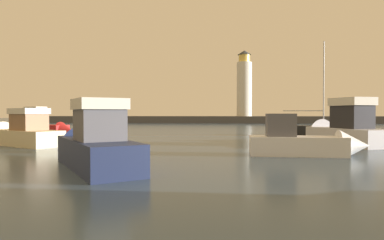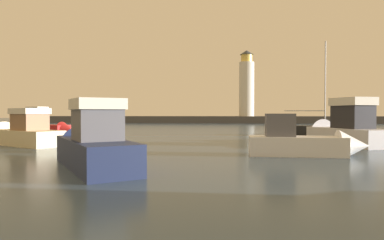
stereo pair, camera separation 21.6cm
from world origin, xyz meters
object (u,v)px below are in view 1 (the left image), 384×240
motorboat_2 (311,143)px  motorboat_5 (46,127)px  lighthouse (244,85)px  motorboat_0 (91,145)px  motorboat_3 (17,133)px  motorboat_1 (338,130)px  sailboat_moored (316,130)px

motorboat_2 → motorboat_5: (-21.09, 13.26, 0.18)m
lighthouse → motorboat_2: 58.42m
lighthouse → motorboat_2: size_ratio=2.40×
motorboat_0 → motorboat_5: (-11.03, 17.34, -0.03)m
motorboat_3 → lighthouse: bearing=69.5°
motorboat_1 → motorboat_3: bearing=-173.8°
motorboat_0 → motorboat_1: bearing=39.0°
sailboat_moored → motorboat_2: bearing=-106.6°
motorboat_0 → lighthouse: bearing=79.8°
motorboat_0 → sailboat_moored: sailboat_moored is taller
motorboat_1 → motorboat_5: size_ratio=1.23×
motorboat_1 → motorboat_3: 22.71m
motorboat_1 → sailboat_moored: (1.04, 9.07, -0.48)m
motorboat_2 → motorboat_3: (-18.77, 4.71, 0.13)m
lighthouse → sailboat_moored: lighthouse is taller
motorboat_3 → motorboat_1: bearing=6.2°
lighthouse → motorboat_3: lighthouse is taller
motorboat_2 → sailboat_moored: 16.94m
motorboat_2 → motorboat_5: bearing=147.8°
motorboat_1 → sailboat_moored: 9.15m
motorboat_5 → sailboat_moored: bearing=6.5°
motorboat_5 → motorboat_3: bearing=-74.8°
lighthouse → sailboat_moored: bearing=-84.8°
lighthouse → motorboat_1: lighthouse is taller
lighthouse → motorboat_5: lighthouse is taller
motorboat_0 → motorboat_3: bearing=134.8°
lighthouse → motorboat_0: lighthouse is taller
sailboat_moored → motorboat_0: bearing=-126.3°
motorboat_0 → sailboat_moored: bearing=53.7°
lighthouse → motorboat_5: bearing=-116.4°
sailboat_moored → lighthouse: bearing=95.2°
lighthouse → motorboat_5: 50.40m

